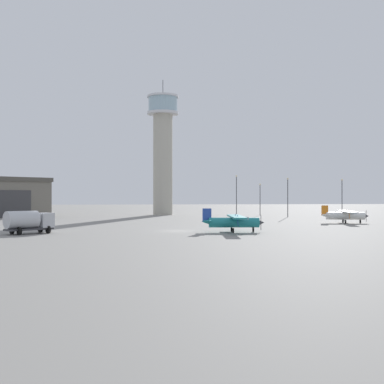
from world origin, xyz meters
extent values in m
plane|color=gray|center=(0.00, 0.00, 0.00)|extent=(400.00, 400.00, 0.00)
cylinder|color=#B2AD9E|center=(-0.20, 55.81, 12.88)|extent=(4.94, 4.94, 25.76)
cylinder|color=silver|center=(-0.20, 55.81, 26.06)|extent=(8.01, 8.01, 0.60)
cylinder|color=#99B7C6|center=(-0.20, 55.81, 28.22)|extent=(7.37, 7.37, 3.72)
cylinder|color=silver|center=(-0.20, 55.81, 30.33)|extent=(8.01, 8.01, 0.50)
cylinder|color=#38383D|center=(-0.20, 55.81, 32.58)|extent=(0.16, 0.16, 4.00)
cube|color=#38383A|center=(-35.95, 42.76, 3.07)|extent=(10.01, 8.45, 6.15)
cylinder|color=white|center=(31.15, 15.90, 1.30)|extent=(6.80, 2.70, 1.33)
cone|color=#38383D|center=(34.66, 15.15, 1.30)|extent=(1.14, 1.11, 0.93)
cube|color=#38383D|center=(34.66, 15.15, 1.30)|extent=(0.09, 0.12, 2.03)
cube|color=white|center=(31.46, 15.84, 2.07)|extent=(3.82, 10.79, 0.21)
cylinder|color=orange|center=(31.10, 14.16, 1.64)|extent=(0.31, 1.05, 1.45)
cylinder|color=orange|center=(31.82, 17.51, 1.64)|extent=(0.31, 1.05, 1.45)
cube|color=#99B7C6|center=(32.40, 15.63, 1.67)|extent=(1.37, 1.28, 0.75)
cone|color=white|center=(27.64, 16.66, 1.41)|extent=(1.67, 1.29, 0.99)
cube|color=orange|center=(27.64, 16.66, 2.27)|extent=(1.18, 0.37, 1.82)
cube|color=white|center=(27.64, 16.66, 1.57)|extent=(1.62, 3.34, 0.11)
cylinder|color=black|center=(33.66, 15.36, 0.32)|extent=(0.31, 0.66, 0.64)
cylinder|color=black|center=(30.69, 14.80, 0.32)|extent=(0.31, 0.66, 0.64)
cylinder|color=black|center=(31.19, 17.10, 0.32)|extent=(0.31, 0.66, 0.64)
cylinder|color=teal|center=(7.45, -3.16, 1.32)|extent=(6.84, 1.87, 1.34)
cone|color=#38383D|center=(11.07, -3.45, 1.32)|extent=(1.05, 1.01, 0.94)
cube|color=#38383D|center=(11.07, -3.45, 1.32)|extent=(0.07, 0.11, 2.06)
cube|color=teal|center=(7.77, -3.19, 2.10)|extent=(2.48, 10.92, 0.22)
cylinder|color=#2847A8|center=(7.63, -4.91, 1.66)|extent=(0.17, 1.07, 1.47)
cylinder|color=#2847A8|center=(7.91, -1.46, 1.66)|extent=(0.17, 1.07, 1.47)
cube|color=#99B7C6|center=(8.74, -3.26, 1.69)|extent=(1.27, 1.16, 0.76)
cone|color=teal|center=(3.82, -2.87, 1.43)|extent=(1.59, 1.12, 1.01)
cube|color=#2847A8|center=(3.82, -2.87, 2.29)|extent=(1.20, 0.22, 1.84)
cube|color=teal|center=(3.82, -2.87, 1.59)|extent=(1.23, 3.31, 0.11)
cylinder|color=black|center=(10.04, -3.37, 0.32)|extent=(0.23, 0.66, 0.65)
cylinder|color=black|center=(7.14, -4.33, 0.32)|extent=(0.23, 0.66, 0.65)
cylinder|color=black|center=(7.33, -1.96, 0.32)|extent=(0.23, 0.66, 0.65)
cube|color=#38383D|center=(-19.36, -3.25, 0.62)|extent=(5.83, 5.30, 0.24)
cube|color=#B7BABF|center=(-17.70, -1.87, 1.70)|extent=(2.81, 2.89, 1.92)
cube|color=#99B7C6|center=(-17.09, -1.37, 2.08)|extent=(1.35, 1.60, 0.96)
cylinder|color=#B7BABF|center=(-20.12, -3.89, 1.86)|extent=(4.53, 4.30, 2.25)
cylinder|color=black|center=(-18.42, -1.09, 0.50)|extent=(0.85, 0.94, 1.00)
cylinder|color=black|center=(-17.06, -2.73, 0.50)|extent=(0.85, 0.94, 1.00)
cylinder|color=black|center=(-21.43, -3.59, 0.50)|extent=(0.85, 0.94, 1.00)
cylinder|color=black|center=(-20.07, -5.22, 0.50)|extent=(0.85, 0.94, 1.00)
cylinder|color=#38383D|center=(18.09, 51.45, 4.83)|extent=(0.18, 0.18, 9.65)
sphere|color=#F9E5B2|center=(18.09, 51.45, 9.87)|extent=(0.44, 0.44, 0.44)
cylinder|color=#38383D|center=(40.72, 40.14, 4.20)|extent=(0.18, 0.18, 8.40)
sphere|color=#F9E5B2|center=(40.72, 40.14, 8.62)|extent=(0.44, 0.44, 0.44)
cylinder|color=#38383D|center=(27.94, 40.42, 4.30)|extent=(0.18, 0.18, 8.60)
sphere|color=#F9E5B2|center=(27.94, 40.42, 8.82)|extent=(0.44, 0.44, 0.44)
cylinder|color=#38383D|center=(23.87, 50.44, 3.75)|extent=(0.18, 0.18, 7.50)
sphere|color=#F9E5B2|center=(23.87, 50.44, 7.72)|extent=(0.44, 0.44, 0.44)
camera|label=1|loc=(-4.16, -66.59, 4.95)|focal=44.73mm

